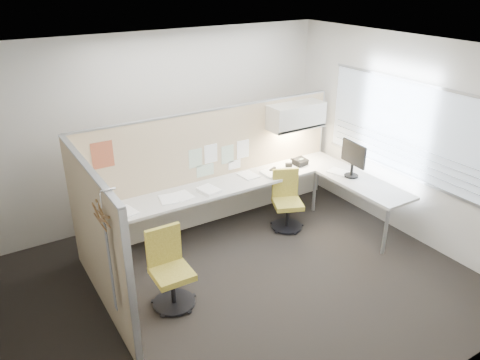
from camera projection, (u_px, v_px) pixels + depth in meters
floor at (238, 285)px, 5.79m from camera, size 5.50×4.50×0.01m
ceiling at (238, 53)px, 4.62m from camera, size 5.50×4.50×0.01m
wall_back at (159, 128)px, 6.95m from camera, size 5.50×0.02×2.80m
wall_front at (397, 290)px, 3.47m from camera, size 5.50×0.02×2.80m
wall_right at (405, 139)px, 6.53m from camera, size 0.02×4.50×2.80m
window_pane at (406, 129)px, 6.45m from camera, size 0.01×2.80×1.30m
partition_back at (213, 168)px, 6.93m from camera, size 4.10×0.06×1.75m
partition_left at (97, 240)px, 5.09m from camera, size 0.06×2.20×1.75m
desk at (252, 190)px, 6.85m from camera, size 4.00×2.07×0.73m
overhead_bin at (296, 116)px, 7.15m from camera, size 0.90×0.36×0.38m
task_light_strip at (295, 129)px, 7.23m from camera, size 0.60×0.06×0.02m
pinned_papers at (219, 157)px, 6.87m from camera, size 1.01×0.00×0.47m
poster at (103, 155)px, 5.90m from camera, size 0.28×0.00×0.35m
chair_left at (170, 271)px, 5.32m from camera, size 0.49×0.49×0.92m
chair_right at (287, 202)px, 6.94m from camera, size 0.53×0.55×0.87m
monitor at (353, 157)px, 6.86m from camera, size 0.21×0.51×0.53m
phone at (300, 162)px, 7.38m from camera, size 0.23×0.22×0.12m
stapler at (273, 170)px, 7.16m from camera, size 0.14×0.09×0.05m
tape_dispenser at (289, 165)px, 7.32m from camera, size 0.12×0.09×0.06m
coat_hook at (103, 226)px, 4.26m from camera, size 0.18×0.42×1.27m
paper_stack_0 at (125, 212)px, 5.95m from camera, size 0.29×0.34×0.03m
paper_stack_1 at (169, 199)px, 6.29m from camera, size 0.29×0.34×0.02m
paper_stack_2 at (209, 190)px, 6.51m from camera, size 0.28×0.34×0.04m
paper_stack_3 at (248, 175)px, 7.00m from camera, size 0.25×0.32×0.02m
paper_stack_4 at (271, 174)px, 7.05m from camera, size 0.23×0.30×0.03m
paper_stack_5 at (339, 172)px, 7.11m from camera, size 0.31×0.36×0.02m
paper_stack_6 at (183, 196)px, 6.38m from camera, size 0.25×0.31×0.01m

